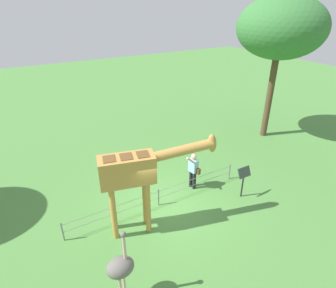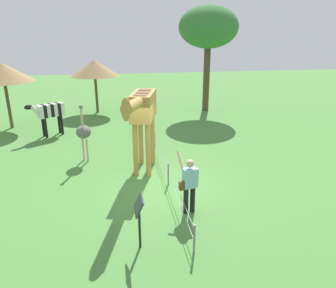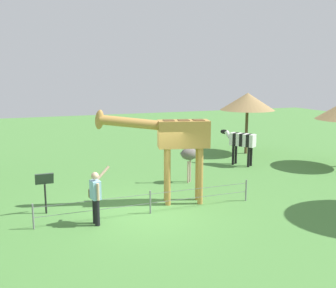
{
  "view_description": "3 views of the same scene",
  "coord_description": "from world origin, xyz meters",
  "px_view_note": "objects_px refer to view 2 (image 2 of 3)",
  "views": [
    {
      "loc": [
        -3.98,
        -7.32,
        6.98
      ],
      "look_at": [
        0.71,
        0.65,
        2.21
      ],
      "focal_mm": 30.03,
      "sensor_mm": 36.0,
      "label": 1
    },
    {
      "loc": [
        9.36,
        -1.43,
        4.79
      ],
      "look_at": [
        0.6,
        0.05,
        1.64
      ],
      "focal_mm": 34.03,
      "sensor_mm": 36.0,
      "label": 2
    },
    {
      "loc": [
        3.64,
        11.25,
        4.37
      ],
      "look_at": [
        -0.38,
        0.73,
        2.31
      ],
      "focal_mm": 41.36,
      "sensor_mm": 36.0,
      "label": 3
    }
  ],
  "objects_px": {
    "shade_hut_far": "(94,68)",
    "shade_hut_near": "(3,73)",
    "ostrich": "(84,132)",
    "info_sign": "(139,212)",
    "giraffe": "(142,112)",
    "visitor": "(189,183)",
    "tree_west": "(208,28)",
    "zebra": "(49,112)"
  },
  "relations": [
    {
      "from": "shade_hut_near",
      "to": "visitor",
      "type": "bearing_deg",
      "value": 37.07
    },
    {
      "from": "giraffe",
      "to": "shade_hut_near",
      "type": "distance_m",
      "value": 9.3
    },
    {
      "from": "shade_hut_far",
      "to": "info_sign",
      "type": "height_order",
      "value": "shade_hut_far"
    },
    {
      "from": "visitor",
      "to": "ostrich",
      "type": "distance_m",
      "value": 5.36
    },
    {
      "from": "ostrich",
      "to": "tree_west",
      "type": "height_order",
      "value": "tree_west"
    },
    {
      "from": "shade_hut_near",
      "to": "giraffe",
      "type": "bearing_deg",
      "value": 42.8
    },
    {
      "from": "zebra",
      "to": "shade_hut_near",
      "type": "height_order",
      "value": "shade_hut_near"
    },
    {
      "from": "zebra",
      "to": "giraffe",
      "type": "bearing_deg",
      "value": 38.22
    },
    {
      "from": "zebra",
      "to": "tree_west",
      "type": "height_order",
      "value": "tree_west"
    },
    {
      "from": "zebra",
      "to": "info_sign",
      "type": "distance_m",
      "value": 9.88
    },
    {
      "from": "giraffe",
      "to": "info_sign",
      "type": "xyz_separation_m",
      "value": [
        4.18,
        -0.48,
        -1.29
      ]
    },
    {
      "from": "giraffe",
      "to": "zebra",
      "type": "xyz_separation_m",
      "value": [
        -5.06,
        -3.98,
        -1.07
      ]
    },
    {
      "from": "giraffe",
      "to": "zebra",
      "type": "distance_m",
      "value": 6.53
    },
    {
      "from": "visitor",
      "to": "shade_hut_far",
      "type": "height_order",
      "value": "shade_hut_far"
    },
    {
      "from": "shade_hut_far",
      "to": "info_sign",
      "type": "distance_m",
      "value": 13.87
    },
    {
      "from": "shade_hut_far",
      "to": "tree_west",
      "type": "xyz_separation_m",
      "value": [
        0.59,
        6.8,
        2.27
      ]
    },
    {
      "from": "shade_hut_far",
      "to": "shade_hut_near",
      "type": "bearing_deg",
      "value": -58.09
    },
    {
      "from": "giraffe",
      "to": "tree_west",
      "type": "xyz_separation_m",
      "value": [
        -8.91,
        4.82,
        2.75
      ]
    },
    {
      "from": "giraffe",
      "to": "visitor",
      "type": "distance_m",
      "value": 3.3
    },
    {
      "from": "giraffe",
      "to": "shade_hut_far",
      "type": "height_order",
      "value": "giraffe"
    },
    {
      "from": "giraffe",
      "to": "ostrich",
      "type": "height_order",
      "value": "giraffe"
    },
    {
      "from": "shade_hut_near",
      "to": "tree_west",
      "type": "xyz_separation_m",
      "value": [
        -2.1,
        11.13,
        2.13
      ]
    },
    {
      "from": "giraffe",
      "to": "ostrich",
      "type": "xyz_separation_m",
      "value": [
        -1.5,
        -2.12,
        -1.06
      ]
    },
    {
      "from": "zebra",
      "to": "shade_hut_near",
      "type": "bearing_deg",
      "value": -127.01
    },
    {
      "from": "visitor",
      "to": "shade_hut_near",
      "type": "bearing_deg",
      "value": -142.93
    },
    {
      "from": "visitor",
      "to": "shade_hut_far",
      "type": "distance_m",
      "value": 12.83
    },
    {
      "from": "shade_hut_far",
      "to": "visitor",
      "type": "bearing_deg",
      "value": 13.54
    },
    {
      "from": "ostrich",
      "to": "info_sign",
      "type": "distance_m",
      "value": 5.92
    },
    {
      "from": "giraffe",
      "to": "visitor",
      "type": "bearing_deg",
      "value": 19.21
    },
    {
      "from": "info_sign",
      "to": "visitor",
      "type": "bearing_deg",
      "value": 131.99
    },
    {
      "from": "visitor",
      "to": "ostrich",
      "type": "height_order",
      "value": "ostrich"
    },
    {
      "from": "zebra",
      "to": "shade_hut_far",
      "type": "xyz_separation_m",
      "value": [
        -4.44,
        2.0,
        1.55
      ]
    },
    {
      "from": "visitor",
      "to": "ostrich",
      "type": "relative_size",
      "value": 0.75
    },
    {
      "from": "ostrich",
      "to": "shade_hut_far",
      "type": "height_order",
      "value": "shade_hut_far"
    },
    {
      "from": "zebra",
      "to": "shade_hut_near",
      "type": "xyz_separation_m",
      "value": [
        -1.75,
        -2.32,
        1.7
      ]
    },
    {
      "from": "zebra",
      "to": "tree_west",
      "type": "distance_m",
      "value": 10.35
    },
    {
      "from": "shade_hut_near",
      "to": "tree_west",
      "type": "distance_m",
      "value": 11.52
    },
    {
      "from": "shade_hut_near",
      "to": "tree_west",
      "type": "relative_size",
      "value": 0.53
    },
    {
      "from": "giraffe",
      "to": "ostrich",
      "type": "bearing_deg",
      "value": -125.28
    },
    {
      "from": "tree_west",
      "to": "info_sign",
      "type": "bearing_deg",
      "value": -22.06
    },
    {
      "from": "giraffe",
      "to": "shade_hut_far",
      "type": "relative_size",
      "value": 1.18
    },
    {
      "from": "shade_hut_far",
      "to": "ostrich",
      "type": "bearing_deg",
      "value": -1.03
    }
  ]
}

